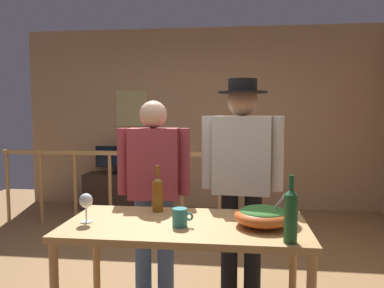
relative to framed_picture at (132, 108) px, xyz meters
name	(u,v)px	position (x,y,z in m)	size (l,w,h in m)	color
back_wall	(200,119)	(1.05, 0.06, -0.16)	(5.37, 0.10, 2.69)	tan
framed_picture	(132,108)	(0.00, 0.00, 0.00)	(0.48, 0.03, 0.55)	tan
stair_railing	(163,178)	(0.70, -1.08, -0.88)	(3.34, 0.10, 1.01)	#B2844C
tv_console	(116,191)	(-0.17, -0.29, -1.24)	(0.90, 0.40, 0.54)	#38281E
flat_screen_tv	(115,157)	(-0.17, -0.32, -0.72)	(0.57, 0.12, 0.41)	black
serving_table	(185,236)	(1.31, -3.47, -0.80)	(1.45, 0.71, 0.78)	#B2844C
salad_bowl	(263,215)	(1.77, -3.49, -0.66)	(0.33, 0.33, 0.19)	#DB5B23
wine_glass	(86,202)	(0.71, -3.54, -0.60)	(0.08, 0.08, 0.18)	silver
wine_bottle_amber	(158,193)	(1.09, -3.24, -0.60)	(0.07, 0.07, 0.31)	brown
wine_bottle_green	(291,215)	(1.89, -3.76, -0.58)	(0.07, 0.07, 0.35)	#1E5628
mug_teal	(180,217)	(1.29, -3.55, -0.67)	(0.12, 0.09, 0.11)	teal
person_standing_left	(154,182)	(0.96, -2.81, -0.61)	(0.57, 0.26, 1.54)	#3D5684
person_standing_right	(242,168)	(1.65, -2.81, -0.49)	(0.62, 0.37, 1.70)	black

